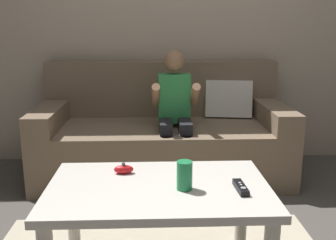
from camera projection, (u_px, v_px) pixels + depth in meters
The scene contains 7 objects.
wall_back at pixel (190, 8), 3.14m from camera, with size 5.06×0.05×2.50m, color #B2A38E.
couch at pixel (164, 137), 2.98m from camera, with size 1.82×0.80×0.84m.
person_seated_on_couch at pixel (175, 110), 2.75m from camera, with size 0.32×0.39×0.95m.
coffee_table at pixel (159, 201), 1.70m from camera, with size 0.95×0.59×0.45m.
game_remote_black_near_edge at pixel (241, 187), 1.63m from camera, with size 0.04×0.14×0.03m.
nunchuk_red at pixel (124, 169), 1.81m from camera, with size 0.09×0.05×0.05m.
soda_can at pixel (185, 175), 1.63m from camera, with size 0.07×0.07×0.12m, color #1E7F47.
Camera 1 is at (-0.31, -1.39, 1.13)m, focal length 41.97 mm.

